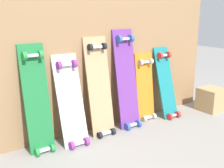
# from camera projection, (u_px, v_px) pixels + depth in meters

# --- Properties ---
(ground_plane) EXTENTS (12.00, 12.00, 0.00)m
(ground_plane) POSITION_uv_depth(u_px,v_px,m) (108.00, 128.00, 2.64)
(ground_plane) COLOR gray
(plywood_wall_panel) EXTENTS (2.58, 0.04, 1.76)m
(plywood_wall_panel) POSITION_uv_depth(u_px,v_px,m) (103.00, 34.00, 2.47)
(plywood_wall_panel) COLOR #99724C
(plywood_wall_panel) RESTS_ON ground
(skateboard_green) EXTENTS (0.20, 0.22, 0.91)m
(skateboard_green) POSITION_uv_depth(u_px,v_px,m) (37.00, 103.00, 2.13)
(skateboard_green) COLOR #1E7238
(skateboard_green) RESTS_ON ground
(skateboard_white) EXTENTS (0.22, 0.28, 0.80)m
(skateboard_white) POSITION_uv_depth(u_px,v_px,m) (71.00, 104.00, 2.27)
(skateboard_white) COLOR silver
(skateboard_white) RESTS_ON ground
(skateboard_natural) EXTENTS (0.23, 0.23, 0.93)m
(skateboard_natural) POSITION_uv_depth(u_px,v_px,m) (100.00, 91.00, 2.43)
(skateboard_natural) COLOR tan
(skateboard_natural) RESTS_ON ground
(skateboard_purple) EXTENTS (0.22, 0.24, 0.98)m
(skateboard_purple) POSITION_uv_depth(u_px,v_px,m) (127.00, 83.00, 2.59)
(skateboard_purple) COLOR #6B338C
(skateboard_purple) RESTS_ON ground
(skateboard_orange) EXTENTS (0.21, 0.16, 0.74)m
(skateboard_orange) POSITION_uv_depth(u_px,v_px,m) (145.00, 90.00, 2.80)
(skateboard_orange) COLOR orange
(skateboard_orange) RESTS_ON ground
(skateboard_teal) EXTENTS (0.19, 0.28, 0.78)m
(skateboard_teal) POSITION_uv_depth(u_px,v_px,m) (167.00, 86.00, 2.87)
(skateboard_teal) COLOR #197A7F
(skateboard_teal) RESTS_ON ground
(wooden_crate) EXTENTS (0.25, 0.25, 0.25)m
(wooden_crate) POSITION_uv_depth(u_px,v_px,m) (211.00, 99.00, 3.08)
(wooden_crate) COLOR tan
(wooden_crate) RESTS_ON ground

